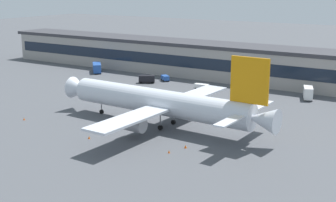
# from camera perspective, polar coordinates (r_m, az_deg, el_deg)

# --- Properties ---
(ground_plane) EXTENTS (600.00, 600.00, 0.00)m
(ground_plane) POSITION_cam_1_polar(r_m,az_deg,el_deg) (113.11, -6.13, -2.46)
(ground_plane) COLOR #4C4F54
(terminal_building) EXTENTS (193.92, 15.61, 11.92)m
(terminal_building) POSITION_cam_1_polar(r_m,az_deg,el_deg) (162.68, 7.37, 4.73)
(terminal_building) COLOR #9E9993
(terminal_building) RESTS_ON ground_plane
(airliner) EXTENTS (56.45, 48.01, 17.90)m
(airliner) POSITION_cam_1_polar(r_m,az_deg,el_deg) (107.24, -0.76, -0.18)
(airliner) COLOR silver
(airliner) RESTS_ON ground_plane
(crew_van) EXTENTS (5.58, 4.60, 2.55)m
(crew_van) POSITION_cam_1_polar(r_m,az_deg,el_deg) (155.62, -2.63, 2.72)
(crew_van) COLOR black
(crew_van) RESTS_ON ground_plane
(baggage_tug) EXTENTS (4.05, 3.83, 1.85)m
(baggage_tug) POSITION_cam_1_polar(r_m,az_deg,el_deg) (158.84, -0.34, 2.83)
(baggage_tug) COLOR #2651A5
(baggage_tug) RESTS_ON ground_plane
(fuel_truck) EXTENTS (7.78, 8.05, 3.35)m
(fuel_truck) POSITION_cam_1_polar(r_m,az_deg,el_deg) (176.25, -8.60, 4.05)
(fuel_truck) COLOR #2651A5
(fuel_truck) RESTS_ON ground_plane
(follow_me_car) EXTENTS (4.58, 2.41, 1.85)m
(follow_me_car) POSITION_cam_1_polar(r_m,az_deg,el_deg) (145.68, 4.10, 1.77)
(follow_me_car) COLOR white
(follow_me_car) RESTS_ON ground_plane
(stair_truck) EXTENTS (4.24, 6.46, 3.55)m
(stair_truck) POSITION_cam_1_polar(r_m,az_deg,el_deg) (139.04, 16.59, 0.99)
(stair_truck) COLOR white
(stair_truck) RESTS_ON ground_plane
(traffic_cone_0) EXTENTS (0.49, 0.49, 0.61)m
(traffic_cone_0) POSITION_cam_1_polar(r_m,az_deg,el_deg) (118.55, -17.01, -2.08)
(traffic_cone_0) COLOR #F2590C
(traffic_cone_0) RESTS_ON ground_plane
(traffic_cone_1) EXTENTS (0.48, 0.48, 0.60)m
(traffic_cone_1) POSITION_cam_1_polar(r_m,az_deg,el_deg) (101.33, -9.53, -4.37)
(traffic_cone_1) COLOR #F2590C
(traffic_cone_1) RESTS_ON ground_plane
(traffic_cone_2) EXTENTS (0.54, 0.54, 0.67)m
(traffic_cone_2) POSITION_cam_1_polar(r_m,az_deg,el_deg) (94.50, 2.13, -5.52)
(traffic_cone_2) COLOR #F2590C
(traffic_cone_2) RESTS_ON ground_plane
(traffic_cone_3) EXTENTS (0.45, 0.45, 0.56)m
(traffic_cone_3) POSITION_cam_1_polar(r_m,az_deg,el_deg) (91.81, 0.12, -6.15)
(traffic_cone_3) COLOR #F2590C
(traffic_cone_3) RESTS_ON ground_plane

